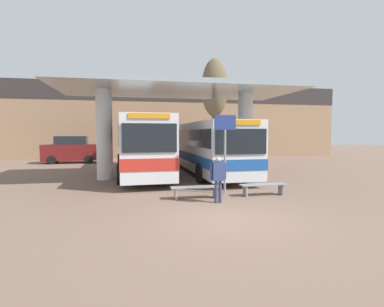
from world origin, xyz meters
The scene contains 11 objects.
ground_plane centered at (0.00, 0.00, 0.00)m, with size 100.00×100.00×0.00m, color #755B4C.
townhouse_backdrop centered at (0.00, 22.55, 4.39)m, with size 40.00×0.58×7.54m.
station_canopy centered at (0.00, 8.55, 4.29)m, with size 13.03×6.41×5.06m.
transit_bus_left_bay centered at (-2.06, 10.49, 1.87)m, with size 3.03×12.34×3.36m.
transit_bus_center_bay centered at (1.99, 9.97, 1.74)m, with size 2.93×11.76×3.11m.
waiting_bench_near_pillar centered at (2.55, 2.87, 0.35)m, with size 1.92×0.44×0.46m.
waiting_bench_mid_platform centered at (-0.24, 2.87, 0.35)m, with size 1.92×0.44×0.46m.
info_sign_platform centered at (1.15, 3.56, 2.29)m, with size 0.90×0.09×3.23m.
pedestrian_waiting centered at (0.39, 2.00, 1.01)m, with size 0.61×0.25×1.65m.
poplar_tree_behind_left centered at (4.54, 16.98, 6.31)m, with size 2.27×2.27×8.92m.
parked_car_street centered at (-7.49, 18.55, 1.09)m, with size 4.64×2.05×2.26m.
Camera 1 is at (-2.67, -8.16, 2.48)m, focal length 28.00 mm.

